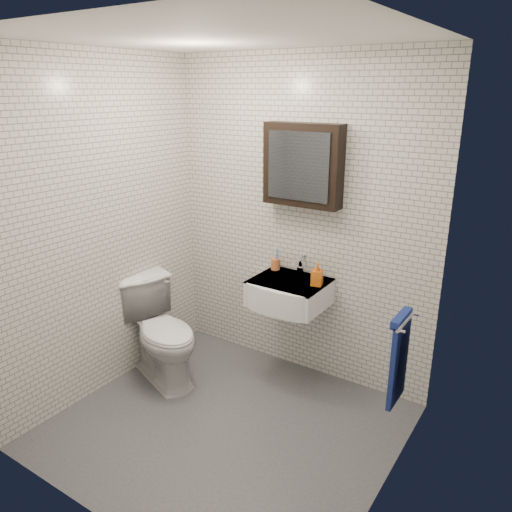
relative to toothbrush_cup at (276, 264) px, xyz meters
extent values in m
cube|color=#45474C|center=(0.16, -0.92, -0.90)|extent=(2.20, 2.00, 0.01)
cube|color=silver|center=(0.16, 0.08, 0.35)|extent=(2.20, 0.02, 2.50)
cube|color=silver|center=(0.16, -1.92, 0.35)|extent=(2.20, 0.02, 2.50)
cube|color=silver|center=(-0.94, -0.92, 0.35)|extent=(0.02, 2.00, 2.50)
cube|color=silver|center=(1.26, -0.92, 0.35)|extent=(0.02, 2.00, 2.50)
cube|color=white|center=(0.16, -0.92, 1.60)|extent=(2.20, 2.00, 0.02)
cube|color=white|center=(0.21, -0.14, -0.15)|extent=(0.55, 0.45, 0.20)
cylinder|color=silver|center=(0.21, -0.12, -0.06)|extent=(0.31, 0.31, 0.02)
cylinder|color=silver|center=(0.21, -0.12, -0.05)|extent=(0.04, 0.04, 0.01)
cube|color=white|center=(0.21, -0.14, -0.06)|extent=(0.55, 0.45, 0.01)
cylinder|color=silver|center=(0.21, 0.02, -0.02)|extent=(0.06, 0.06, 0.06)
cylinder|color=silver|center=(0.21, 0.02, 0.04)|extent=(0.03, 0.03, 0.08)
cylinder|color=silver|center=(0.21, -0.04, 0.07)|extent=(0.02, 0.12, 0.02)
cube|color=silver|center=(0.21, 0.05, 0.09)|extent=(0.02, 0.09, 0.01)
cube|color=black|center=(0.21, 0.01, 0.80)|extent=(0.60, 0.14, 0.60)
cube|color=#3F444C|center=(0.21, -0.06, 0.80)|extent=(0.49, 0.01, 0.49)
cylinder|color=silver|center=(1.22, -0.57, 0.05)|extent=(0.02, 0.30, 0.02)
cylinder|color=silver|center=(1.24, -0.44, 0.05)|extent=(0.04, 0.02, 0.02)
cylinder|color=silver|center=(1.24, -0.70, 0.05)|extent=(0.04, 0.02, 0.02)
cube|color=navy|center=(1.21, -0.57, -0.22)|extent=(0.03, 0.26, 0.54)
cube|color=navy|center=(1.20, -0.57, 0.06)|extent=(0.05, 0.26, 0.05)
cylinder|color=#CC6933|center=(0.00, 0.00, 0.00)|extent=(0.07, 0.07, 0.09)
cylinder|color=white|center=(-0.01, -0.01, 0.05)|extent=(0.02, 0.03, 0.17)
cylinder|color=teal|center=(0.01, -0.01, 0.04)|extent=(0.01, 0.02, 0.15)
cylinder|color=white|center=(0.00, 0.01, 0.06)|extent=(0.02, 0.03, 0.18)
cylinder|color=teal|center=(0.02, 0.01, 0.05)|extent=(0.02, 0.04, 0.16)
imported|color=orange|center=(0.43, -0.12, 0.04)|extent=(0.10, 0.10, 0.18)
imported|color=white|center=(-0.64, -0.68, -0.50)|extent=(0.90, 0.70, 0.81)
camera|label=1|loc=(1.94, -3.23, 1.33)|focal=35.00mm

